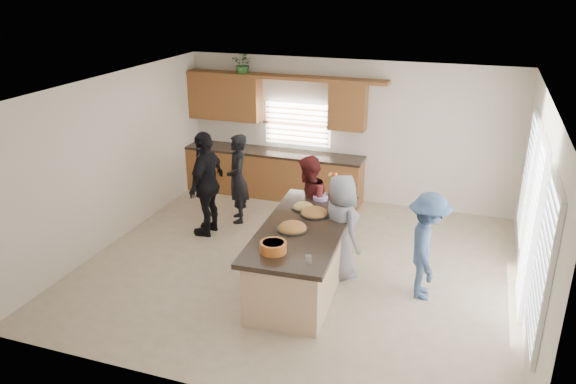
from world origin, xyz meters
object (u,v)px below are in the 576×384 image
at_px(island, 303,257).
at_px(woman_left_mid, 308,204).
at_px(salad_bowl, 273,247).
at_px(woman_right_front, 341,227).
at_px(woman_left_back, 238,179).
at_px(woman_left_front, 207,184).
at_px(woman_right_back, 427,246).

bearing_deg(island, woman_left_mid, 101.10).
bearing_deg(woman_left_mid, salad_bowl, -4.38).
distance_m(salad_bowl, woman_right_front, 1.49).
height_order(woman_left_back, woman_left_mid, woman_left_back).
bearing_deg(salad_bowl, woman_left_front, 134.03).
xyz_separation_m(salad_bowl, woman_right_front, (0.55, 1.36, -0.23)).
bearing_deg(woman_right_front, woman_left_front, 31.47).
height_order(island, woman_right_front, woman_right_front).
bearing_deg(woman_left_mid, woman_right_front, 38.53).
bearing_deg(woman_right_front, island, 94.15).
bearing_deg(woman_left_front, woman_left_mid, 89.63).
bearing_deg(woman_left_front, salad_bowl, 44.98).
height_order(salad_bowl, woman_left_mid, woman_left_mid).
relative_size(island, woman_left_back, 1.68).
xyz_separation_m(salad_bowl, woman_left_back, (-1.70, 2.71, -0.21)).
distance_m(woman_left_mid, woman_left_front, 1.84).
height_order(island, woman_left_front, woman_left_front).
height_order(woman_left_mid, woman_right_back, woman_left_mid).
bearing_deg(woman_left_front, woman_right_front, 75.63).
height_order(woman_left_mid, woman_left_front, woman_left_front).
height_order(salad_bowl, woman_left_front, woman_left_front).
distance_m(salad_bowl, woman_left_mid, 2.03).
distance_m(woman_left_mid, woman_right_front, 0.96).
bearing_deg(salad_bowl, island, 81.95).
height_order(woman_left_mid, woman_right_front, woman_left_mid).
bearing_deg(salad_bowl, woman_right_back, 32.54).
xyz_separation_m(woman_left_back, woman_right_back, (3.53, -1.55, -0.04)).
relative_size(salad_bowl, woman_right_front, 0.21).
xyz_separation_m(woman_left_mid, woman_left_front, (-1.83, 0.04, 0.12)).
distance_m(woman_left_back, woman_left_front, 0.72).
bearing_deg(woman_right_back, woman_left_mid, 59.01).
distance_m(woman_left_mid, woman_right_back, 2.15).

